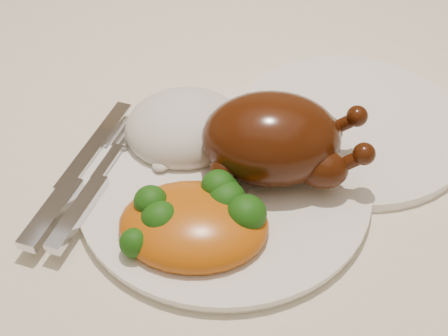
% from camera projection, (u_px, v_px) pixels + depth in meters
% --- Properties ---
extents(dining_table, '(1.60, 0.90, 0.76)m').
position_uv_depth(dining_table, '(214.00, 199.00, 0.71)').
color(dining_table, brown).
rests_on(dining_table, floor).
extents(tablecloth, '(1.73, 1.03, 0.18)m').
position_uv_depth(tablecloth, '(213.00, 152.00, 0.66)').
color(tablecloth, white).
rests_on(tablecloth, dining_table).
extents(dinner_plate, '(0.34, 0.34, 0.01)m').
position_uv_depth(dinner_plate, '(224.00, 188.00, 0.57)').
color(dinner_plate, white).
rests_on(dinner_plate, tablecloth).
extents(side_plate, '(0.28, 0.28, 0.01)m').
position_uv_depth(side_plate, '(351.00, 124.00, 0.64)').
color(side_plate, white).
rests_on(side_plate, tablecloth).
extents(roast_chicken, '(0.16, 0.12, 0.08)m').
position_uv_depth(roast_chicken, '(275.00, 139.00, 0.56)').
color(roast_chicken, '#431607').
rests_on(roast_chicken, dinner_plate).
extents(rice_mound, '(0.15, 0.14, 0.06)m').
position_uv_depth(rice_mound, '(185.00, 128.00, 0.61)').
color(rice_mound, white).
rests_on(rice_mound, dinner_plate).
extents(mac_and_cheese, '(0.14, 0.12, 0.05)m').
position_uv_depth(mac_and_cheese, '(199.00, 221.00, 0.52)').
color(mac_and_cheese, orange).
rests_on(mac_and_cheese, dinner_plate).
extents(cutlery, '(0.05, 0.20, 0.01)m').
position_uv_depth(cutlery, '(78.00, 189.00, 0.56)').
color(cutlery, silver).
rests_on(cutlery, dinner_plate).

